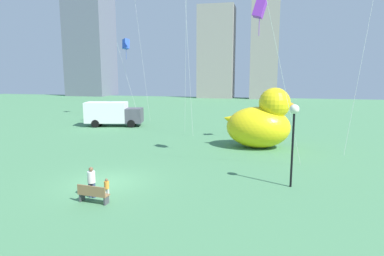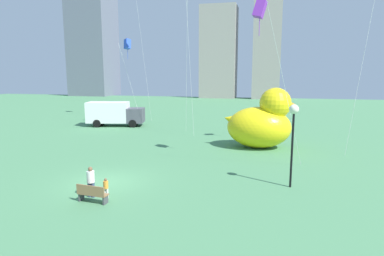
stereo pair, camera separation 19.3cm
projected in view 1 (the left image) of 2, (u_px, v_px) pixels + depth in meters
ground_plane at (106, 183)px, 18.85m from camera, size 140.00×140.00×0.00m
park_bench at (93, 194)px, 15.79m from camera, size 1.58×0.61×0.90m
person_adult at (92, 181)px, 16.46m from camera, size 0.39×0.39×1.58m
person_child at (107, 187)px, 16.41m from camera, size 0.25×0.25×1.02m
giant_inflatable_duck at (261, 122)px, 27.46m from camera, size 6.08×3.90×5.04m
lamppost at (294, 122)px, 17.57m from camera, size 0.51×0.51×4.56m
box_truck at (113, 114)px, 38.90m from camera, size 6.93×3.65×2.85m
city_skyline at (148, 31)px, 87.73m from camera, size 56.88×10.38×38.35m
kite_purple at (260, 10)px, 21.09m from camera, size 3.57×3.51×10.92m
kite_blue at (126, 44)px, 38.07m from camera, size 2.21×2.29×10.18m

